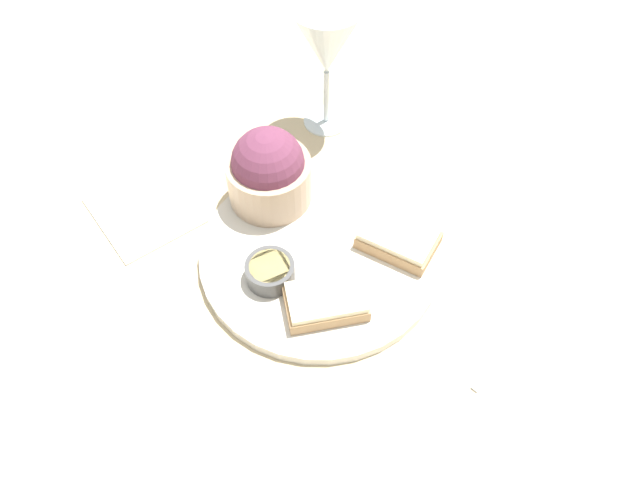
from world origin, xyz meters
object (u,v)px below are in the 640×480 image
salad_bowl (269,171)px  napkin (144,210)px  wine_glass (327,44)px  sauce_ramekin (270,271)px  fork (523,333)px  cheese_toast_near (398,237)px  cheese_toast_far (323,302)px

salad_bowl → napkin: salad_bowl is taller
wine_glass → napkin: 0.33m
salad_bowl → sauce_ramekin: salad_bowl is taller
fork → cheese_toast_near: bearing=134.0°
cheese_toast_far → wine_glass: wine_glass is taller
cheese_toast_far → wine_glass: bearing=84.5°
sauce_ramekin → fork: (0.29, -0.09, -0.03)m
napkin → cheese_toast_near: bearing=-15.3°
wine_glass → napkin: bearing=-148.9°
cheese_toast_near → salad_bowl: bearing=149.7°
sauce_ramekin → fork: bearing=-17.7°
cheese_toast_far → napkin: 0.29m
napkin → fork: size_ratio=1.18×
salad_bowl → cheese_toast_near: bearing=-30.3°
wine_glass → sauce_ramekin: bearing=-107.9°
cheese_toast_far → wine_glass: 0.35m
sauce_ramekin → fork: 0.30m
cheese_toast_near → cheese_toast_far: same height
sauce_ramekin → cheese_toast_near: size_ratio=0.53×
cheese_toast_near → cheese_toast_far: 0.13m
salad_bowl → wine_glass: 0.19m
wine_glass → fork: (0.20, -0.38, -0.13)m
napkin → sauce_ramekin: bearing=-38.0°
salad_bowl → cheese_toast_far: size_ratio=1.10×
salad_bowl → cheese_toast_near: (0.16, -0.09, -0.03)m
cheese_toast_near → napkin: cheese_toast_near is taller
cheese_toast_near → fork: (0.13, -0.13, -0.02)m
sauce_ramekin → wine_glass: size_ratio=0.31×
cheese_toast_far → napkin: cheese_toast_far is taller
cheese_toast_far → sauce_ramekin: bearing=142.0°
cheese_toast_near → napkin: bearing=164.7°
sauce_ramekin → napkin: sauce_ramekin is taller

